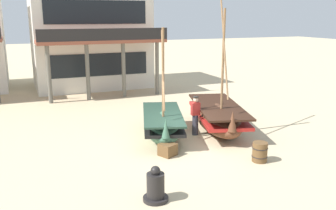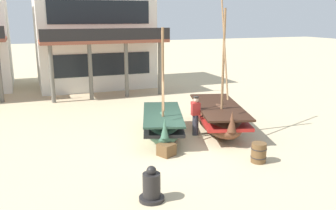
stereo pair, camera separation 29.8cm
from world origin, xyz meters
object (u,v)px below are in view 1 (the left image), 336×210
object	(u,v)px
fishing_boat_near_left	(218,116)
capstan_winch	(156,187)
wooden_barrel	(260,152)
cargo_crate	(168,150)
harbor_building_main	(90,37)
fishing_boat_centre_large	(163,124)
fisherman_by_hull	(195,116)

from	to	relation	value
fishing_boat_near_left	capstan_winch	size ratio (longest dim) A/B	6.27
fishing_boat_near_left	wooden_barrel	world-z (taller)	fishing_boat_near_left
cargo_crate	harbor_building_main	xyz separation A→B (m)	(0.20, 15.02, 3.29)
cargo_crate	capstan_winch	bearing A→B (deg)	-118.23
capstan_winch	wooden_barrel	world-z (taller)	capstan_winch
cargo_crate	harbor_building_main	world-z (taller)	harbor_building_main
wooden_barrel	capstan_winch	bearing A→B (deg)	-164.60
fishing_boat_near_left	capstan_winch	world-z (taller)	fishing_boat_near_left
capstan_winch	cargo_crate	size ratio (longest dim) A/B	1.89
cargo_crate	fishing_boat_centre_large	bearing A→B (deg)	73.17
fishing_boat_near_left	fishing_boat_centre_large	distance (m)	2.63
fishing_boat_centre_large	wooden_barrel	bearing A→B (deg)	-60.42
fishing_boat_centre_large	cargo_crate	distance (m)	2.13
fishing_boat_near_left	capstan_winch	xyz separation A→B (m)	(-4.83, -4.94, -0.24)
wooden_barrel	harbor_building_main	world-z (taller)	harbor_building_main
fishing_boat_centre_large	capstan_winch	bearing A→B (deg)	-113.85
fishing_boat_centre_large	harbor_building_main	distance (m)	13.33
fisherman_by_hull	wooden_barrel	size ratio (longest dim) A/B	2.41
fisherman_by_hull	wooden_barrel	bearing A→B (deg)	-78.16
harbor_building_main	capstan_winch	bearing A→B (deg)	-95.69
wooden_barrel	harbor_building_main	bearing A→B (deg)	98.65
cargo_crate	fishing_boat_near_left	bearing A→B (deg)	31.43
fishing_boat_near_left	capstan_winch	distance (m)	6.91
fishing_boat_centre_large	fisherman_by_hull	distance (m)	1.45
fishing_boat_near_left	fishing_boat_centre_large	world-z (taller)	fishing_boat_near_left
fishing_boat_centre_large	wooden_barrel	world-z (taller)	fishing_boat_centre_large
fishing_boat_near_left	cargo_crate	xyz separation A→B (m)	(-3.24, -1.98, -0.41)
fishing_boat_near_left	wooden_barrel	xyz separation A→B (m)	(-0.48, -3.74, -0.29)
fisherman_by_hull	fishing_boat_near_left	bearing A→B (deg)	10.10
fishing_boat_near_left	harbor_building_main	bearing A→B (deg)	103.11
fishing_boat_near_left	harbor_building_main	world-z (taller)	harbor_building_main
wooden_barrel	harbor_building_main	xyz separation A→B (m)	(-2.55, 16.78, 3.16)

